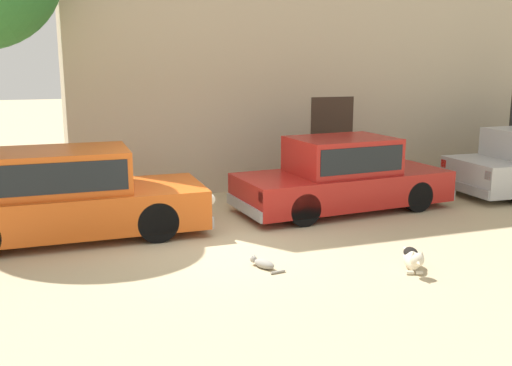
{
  "coord_description": "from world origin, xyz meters",
  "views": [
    {
      "loc": [
        -2.39,
        -8.7,
        2.9
      ],
      "look_at": [
        0.76,
        0.2,
        0.9
      ],
      "focal_mm": 40.08,
      "sensor_mm": 36.0,
      "label": 1
    }
  ],
  "objects_px": {
    "parked_sedan_second": "(342,174)",
    "stray_dog_spotted": "(412,258)",
    "stray_cat": "(263,263)",
    "parked_sedan_nearest": "(68,195)"
  },
  "relations": [
    {
      "from": "parked_sedan_second",
      "to": "stray_dog_spotted",
      "type": "bearing_deg",
      "value": -105.23
    },
    {
      "from": "stray_cat",
      "to": "stray_dog_spotted",
      "type": "bearing_deg",
      "value": -139.27
    },
    {
      "from": "parked_sedan_second",
      "to": "stray_cat",
      "type": "bearing_deg",
      "value": -139.43
    },
    {
      "from": "stray_cat",
      "to": "parked_sedan_second",
      "type": "bearing_deg",
      "value": -73.14
    },
    {
      "from": "stray_dog_spotted",
      "to": "stray_cat",
      "type": "bearing_deg",
      "value": -88.81
    },
    {
      "from": "parked_sedan_nearest",
      "to": "parked_sedan_second",
      "type": "relative_size",
      "value": 1.03
    },
    {
      "from": "parked_sedan_second",
      "to": "stray_dog_spotted",
      "type": "xyz_separation_m",
      "value": [
        -0.66,
        -3.39,
        -0.54
      ]
    },
    {
      "from": "parked_sedan_second",
      "to": "stray_cat",
      "type": "xyz_separation_m",
      "value": [
        -2.64,
        -2.61,
        -0.65
      ]
    },
    {
      "from": "parked_sedan_second",
      "to": "stray_cat",
      "type": "relative_size",
      "value": 8.53
    },
    {
      "from": "parked_sedan_nearest",
      "to": "stray_cat",
      "type": "bearing_deg",
      "value": -43.97
    }
  ]
}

